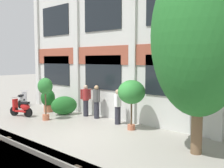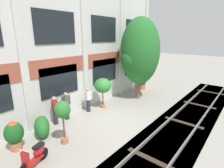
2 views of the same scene
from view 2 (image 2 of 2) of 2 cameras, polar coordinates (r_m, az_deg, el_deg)
The scene contains 13 objects.
ground_plane at distance 10.54m, azimuth 1.87°, elevation -11.20°, with size 80.00×80.00×0.00m, color #9E998E.
apartment_facade at distance 11.47m, azimuth -9.95°, elevation 11.15°, with size 15.73×0.64×7.84m.
rail_tracks at distance 9.27m, azimuth 18.44°, elevation -17.04°, with size 23.37×2.80×0.43m.
broadleaf_tree at distance 13.18m, azimuth 9.09°, elevation 10.04°, with size 3.03×2.88×6.06m.
potted_plant_stone_basin at distance 8.68m, azimuth -29.34°, elevation -13.98°, with size 0.76×0.76×1.31m.
potted_plant_tall_urn at distance 11.50m, azimuth -3.05°, elevation -0.62°, with size 1.12×1.12×2.06m.
potted_plant_low_pan at distance 7.98m, azimuth -15.83°, elevation -8.82°, with size 0.70×0.70×2.03m.
potted_plant_fluted_column at distance 16.17m, azimuth 9.77°, elevation 1.11°, with size 0.91×0.91×1.44m.
scooter_second_parked at distance 7.57m, azimuth -23.75°, elevation -20.57°, with size 1.33×0.68×0.98m.
resident_by_doorway at distance 10.47m, azimuth -14.70°, elevation -6.62°, with size 0.52×0.34×1.64m.
resident_watching_tracks at distance 10.08m, azimuth -18.16°, elevation -7.91°, with size 0.35×0.44×1.61m.
resident_near_plants at distance 11.25m, azimuth -7.80°, elevation -4.89°, with size 0.34×0.46×1.57m.
topiary_hedge at distance 9.33m, azimuth -21.90°, elevation -12.78°, with size 1.35×0.70×0.98m, color #236B28.
Camera 2 is at (-7.48, -5.71, 4.74)m, focal length 28.00 mm.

